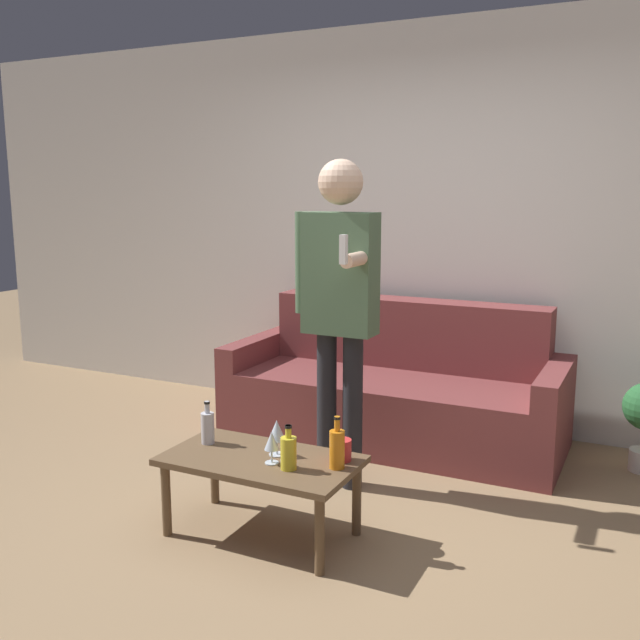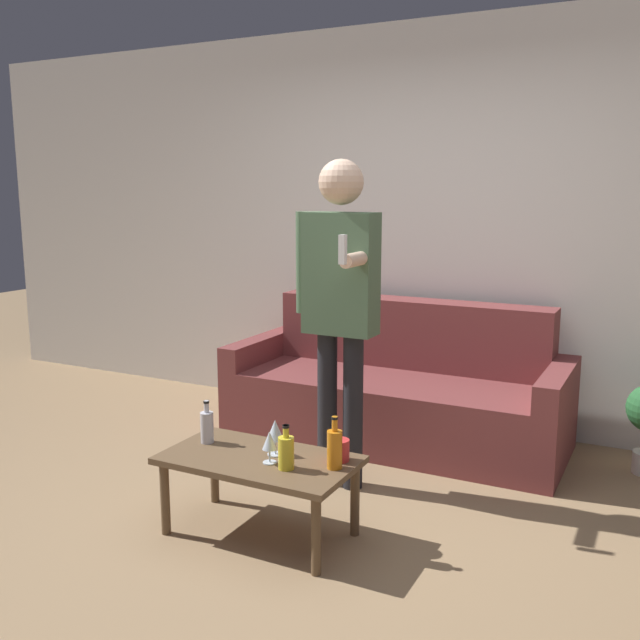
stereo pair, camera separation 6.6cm
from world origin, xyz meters
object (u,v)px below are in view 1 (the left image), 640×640
(coffee_table, at_px, (261,467))
(couch, at_px, (395,391))
(person_standing_front, at_px, (339,294))
(bottle_orange, at_px, (289,452))

(coffee_table, bearing_deg, couch, 86.31)
(couch, xyz_separation_m, person_standing_front, (-0.02, -0.85, 0.75))
(bottle_orange, bearing_deg, couch, 92.98)
(person_standing_front, bearing_deg, bottle_orange, -82.35)
(coffee_table, height_order, person_standing_front, person_standing_front)
(couch, relative_size, person_standing_front, 1.21)
(bottle_orange, relative_size, person_standing_front, 0.12)
(couch, relative_size, bottle_orange, 10.54)
(couch, height_order, person_standing_front, person_standing_front)
(couch, xyz_separation_m, coffee_table, (-0.10, -1.54, 0.02))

